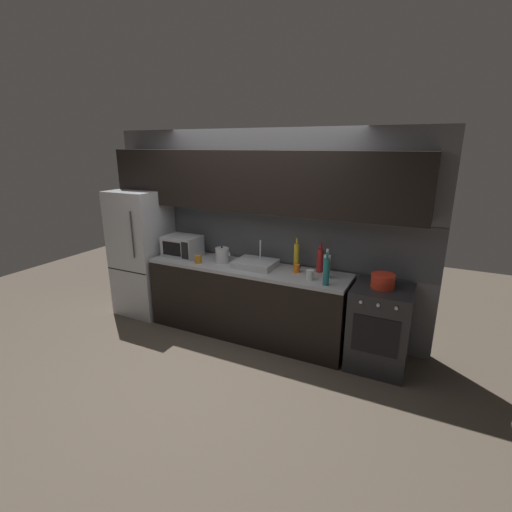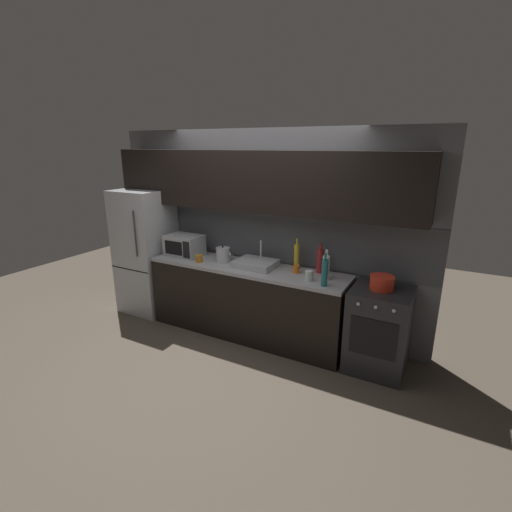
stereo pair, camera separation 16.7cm
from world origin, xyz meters
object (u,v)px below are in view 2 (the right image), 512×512
(wine_bottle_white, at_px, (326,267))
(cooking_pot, at_px, (382,283))
(oven_range, at_px, (378,330))
(wine_bottle_red, at_px, (320,261))
(refrigerator, at_px, (146,251))
(kettle, at_px, (223,255))
(mug_amber, at_px, (199,259))
(mug_clear, at_px, (309,276))
(mug_orange, at_px, (296,269))
(wine_bottle_teal, at_px, (325,272))
(wine_bottle_yellow, at_px, (297,256))
(microwave, at_px, (184,245))

(wine_bottle_white, distance_m, cooking_pot, 0.60)
(oven_range, relative_size, wine_bottle_red, 2.63)
(wine_bottle_red, bearing_deg, refrigerator, -175.48)
(cooking_pot, bearing_deg, kettle, 179.80)
(mug_amber, bearing_deg, kettle, 30.44)
(wine_bottle_red, relative_size, mug_clear, 3.17)
(mug_orange, relative_size, mug_amber, 0.96)
(wine_bottle_teal, relative_size, mug_clear, 3.29)
(mug_clear, relative_size, mug_orange, 1.17)
(wine_bottle_red, bearing_deg, wine_bottle_teal, -64.36)
(wine_bottle_yellow, relative_size, mug_orange, 3.96)
(wine_bottle_red, distance_m, mug_clear, 0.32)
(cooking_pot, bearing_deg, microwave, 179.59)
(wine_bottle_red, height_order, wine_bottle_yellow, wine_bottle_yellow)
(wine_bottle_yellow, height_order, cooking_pot, wine_bottle_yellow)
(microwave, height_order, kettle, microwave)
(microwave, xyz_separation_m, cooking_pot, (2.54, -0.02, -0.06))
(oven_range, xyz_separation_m, cooking_pot, (-0.01, 0.00, 0.52))
(microwave, xyz_separation_m, wine_bottle_white, (1.94, 0.01, 0.00))
(microwave, xyz_separation_m, kettle, (0.61, -0.01, -0.04))
(wine_bottle_teal, distance_m, wine_bottle_yellow, 0.62)
(wine_bottle_red, bearing_deg, kettle, -170.96)
(wine_bottle_teal, bearing_deg, oven_range, 18.17)
(microwave, distance_m, kettle, 0.62)
(mug_amber, relative_size, cooking_pot, 0.40)
(oven_range, distance_m, wine_bottle_teal, 0.84)
(microwave, relative_size, wine_bottle_white, 1.39)
(mug_clear, distance_m, mug_amber, 1.44)
(mug_clear, distance_m, cooking_pot, 0.75)
(microwave, relative_size, cooking_pot, 1.90)
(wine_bottle_white, relative_size, mug_amber, 3.46)
(wine_bottle_white, relative_size, mug_orange, 3.59)
(wine_bottle_red, bearing_deg, wine_bottle_white, -53.13)
(kettle, distance_m, wine_bottle_white, 1.32)
(microwave, bearing_deg, mug_orange, 1.51)
(cooking_pot, bearing_deg, wine_bottle_teal, -161.26)
(mug_amber, bearing_deg, wine_bottle_red, 13.23)
(microwave, bearing_deg, refrigerator, -178.45)
(wine_bottle_red, bearing_deg, cooking_pot, -15.12)
(wine_bottle_teal, height_order, wine_bottle_yellow, wine_bottle_yellow)
(kettle, xyz_separation_m, wine_bottle_yellow, (0.90, 0.20, 0.06))
(mug_orange, bearing_deg, refrigerator, -178.48)
(kettle, height_order, wine_bottle_teal, wine_bottle_teal)
(wine_bottle_teal, bearing_deg, wine_bottle_red, 115.64)
(mug_clear, bearing_deg, cooking_pot, 8.12)
(mug_amber, bearing_deg, refrigerator, 172.08)
(wine_bottle_teal, relative_size, mug_orange, 3.85)
(wine_bottle_white, distance_m, mug_orange, 0.37)
(refrigerator, relative_size, cooking_pot, 7.14)
(wine_bottle_yellow, bearing_deg, microwave, -172.74)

